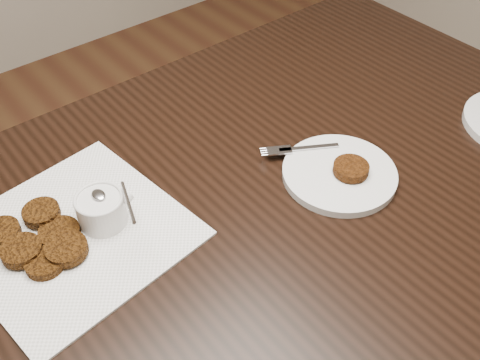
# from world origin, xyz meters

# --- Properties ---
(table) EXTENTS (1.50, 0.97, 0.75)m
(table) POSITION_xyz_m (0.05, 0.04, 0.38)
(table) COLOR black
(table) RESTS_ON floor
(napkin) EXTENTS (0.37, 0.37, 0.00)m
(napkin) POSITION_xyz_m (-0.23, 0.18, 0.75)
(napkin) COLOR white
(napkin) RESTS_ON table
(sauce_ramekin) EXTENTS (0.13, 0.13, 0.11)m
(sauce_ramekin) POSITION_xyz_m (-0.18, 0.17, 0.81)
(sauce_ramekin) COLOR silver
(sauce_ramekin) RESTS_ON napkin
(patty_cluster) EXTENTS (0.24, 0.24, 0.02)m
(patty_cluster) POSITION_xyz_m (-0.29, 0.18, 0.77)
(patty_cluster) COLOR #5A300B
(patty_cluster) RESTS_ON napkin
(plate_with_patty) EXTENTS (0.29, 0.29, 0.03)m
(plate_with_patty) POSITION_xyz_m (0.21, 0.00, 0.77)
(plate_with_patty) COLOR white
(plate_with_patty) RESTS_ON table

